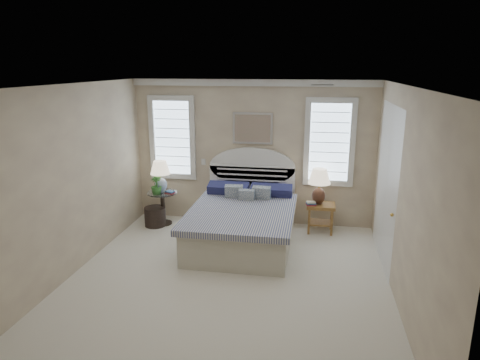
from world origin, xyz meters
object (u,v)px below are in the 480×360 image
(bed, at_px, (243,221))
(side_table_left, at_px, (163,205))
(lamp_left, at_px, (160,173))
(floor_pot, at_px, (155,216))
(nightstand_right, at_px, (321,212))
(lamp_right, at_px, (319,182))

(bed, xyz_separation_m, side_table_left, (-1.65, 0.59, 0.00))
(side_table_left, relative_size, lamp_left, 1.04)
(side_table_left, height_order, floor_pot, side_table_left)
(side_table_left, bearing_deg, floor_pot, -135.47)
(lamp_left, bearing_deg, bed, -20.27)
(side_table_left, height_order, nightstand_right, side_table_left)
(side_table_left, relative_size, lamp_right, 0.97)
(bed, relative_size, lamp_right, 3.51)
(floor_pot, height_order, lamp_right, lamp_right)
(floor_pot, bearing_deg, lamp_right, 4.81)
(lamp_left, relative_size, lamp_right, 0.93)
(bed, distance_m, side_table_left, 1.75)
(bed, distance_m, lamp_right, 1.54)
(bed, xyz_separation_m, floor_pot, (-1.77, 0.48, -0.21))
(floor_pot, relative_size, lamp_right, 0.61)
(floor_pot, xyz_separation_m, lamp_right, (3.02, 0.25, 0.74))
(nightstand_right, xyz_separation_m, lamp_left, (-2.98, -0.07, 0.61))
(bed, xyz_separation_m, lamp_left, (-1.68, 0.62, 0.61))
(nightstand_right, bearing_deg, floor_pot, -175.96)
(floor_pot, relative_size, lamp_left, 0.66)
(floor_pot, bearing_deg, side_table_left, 44.53)
(bed, xyz_separation_m, lamp_right, (1.25, 0.73, 0.54))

